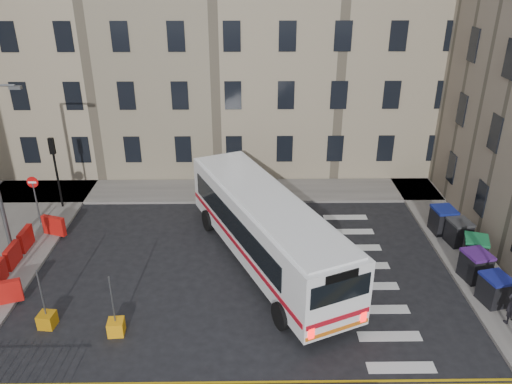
{
  "coord_description": "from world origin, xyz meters",
  "views": [
    {
      "loc": [
        -1.28,
        -19.13,
        13.03
      ],
      "look_at": [
        -0.99,
        2.19,
        3.0
      ],
      "focal_mm": 35.0,
      "sensor_mm": 36.0,
      "label": 1
    }
  ],
  "objects_px": {
    "wheelie_bin_a": "(494,289)",
    "wheelie_bin_d": "(458,232)",
    "bus": "(266,227)",
    "bollard_yellow": "(116,327)",
    "wheelie_bin_b": "(475,266)",
    "bollard_chevron": "(47,320)",
    "wheelie_bin_e": "(443,220)",
    "wheelie_bin_c": "(475,250)"
  },
  "relations": [
    {
      "from": "wheelie_bin_a",
      "to": "wheelie_bin_d",
      "type": "distance_m",
      "value": 4.71
    },
    {
      "from": "bus",
      "to": "wheelie_bin_a",
      "type": "height_order",
      "value": "bus"
    },
    {
      "from": "wheelie_bin_d",
      "to": "bus",
      "type": "bearing_deg",
      "value": 178.81
    },
    {
      "from": "wheelie_bin_a",
      "to": "bollard_yellow",
      "type": "xyz_separation_m",
      "value": [
        -15.08,
        -1.52,
        -0.48
      ]
    },
    {
      "from": "wheelie_bin_b",
      "to": "bollard_chevron",
      "type": "bearing_deg",
      "value": 175.67
    },
    {
      "from": "bus",
      "to": "wheelie_bin_e",
      "type": "distance_m",
      "value": 9.64
    },
    {
      "from": "wheelie_bin_d",
      "to": "wheelie_bin_e",
      "type": "bearing_deg",
      "value": 97.71
    },
    {
      "from": "wheelie_bin_a",
      "to": "wheelie_bin_e",
      "type": "height_order",
      "value": "wheelie_bin_e"
    },
    {
      "from": "wheelie_bin_c",
      "to": "bollard_yellow",
      "type": "bearing_deg",
      "value": -145.21
    },
    {
      "from": "bus",
      "to": "bollard_chevron",
      "type": "bearing_deg",
      "value": -176.76
    },
    {
      "from": "wheelie_bin_c",
      "to": "wheelie_bin_d",
      "type": "relative_size",
      "value": 1.13
    },
    {
      "from": "wheelie_bin_e",
      "to": "bus",
      "type": "bearing_deg",
      "value": -170.2
    },
    {
      "from": "wheelie_bin_b",
      "to": "wheelie_bin_a",
      "type": "bearing_deg",
      "value": -100.16
    },
    {
      "from": "wheelie_bin_d",
      "to": "wheelie_bin_e",
      "type": "relative_size",
      "value": 0.96
    },
    {
      "from": "wheelie_bin_b",
      "to": "bollard_yellow",
      "type": "height_order",
      "value": "wheelie_bin_b"
    },
    {
      "from": "wheelie_bin_d",
      "to": "wheelie_bin_c",
      "type": "bearing_deg",
      "value": -96.9
    },
    {
      "from": "bollard_yellow",
      "to": "wheelie_bin_c",
      "type": "bearing_deg",
      "value": 16.13
    },
    {
      "from": "wheelie_bin_a",
      "to": "bollard_yellow",
      "type": "height_order",
      "value": "wheelie_bin_a"
    },
    {
      "from": "wheelie_bin_a",
      "to": "bollard_yellow",
      "type": "distance_m",
      "value": 15.17
    },
    {
      "from": "bollard_yellow",
      "to": "bus",
      "type": "bearing_deg",
      "value": 39.5
    },
    {
      "from": "bollard_yellow",
      "to": "wheelie_bin_d",
      "type": "bearing_deg",
      "value": 21.99
    },
    {
      "from": "wheelie_bin_e",
      "to": "bollard_chevron",
      "type": "height_order",
      "value": "wheelie_bin_e"
    },
    {
      "from": "bus",
      "to": "wheelie_bin_c",
      "type": "bearing_deg",
      "value": -25.48
    },
    {
      "from": "wheelie_bin_b",
      "to": "bollard_yellow",
      "type": "distance_m",
      "value": 15.34
    },
    {
      "from": "wheelie_bin_c",
      "to": "bollard_yellow",
      "type": "xyz_separation_m",
      "value": [
        -15.49,
        -4.48,
        -0.5
      ]
    },
    {
      "from": "wheelie_bin_c",
      "to": "bollard_chevron",
      "type": "distance_m",
      "value": 18.71
    },
    {
      "from": "wheelie_bin_d",
      "to": "bollard_yellow",
      "type": "bearing_deg",
      "value": -167.62
    },
    {
      "from": "wheelie_bin_b",
      "to": "bollard_chevron",
      "type": "distance_m",
      "value": 17.99
    },
    {
      "from": "wheelie_bin_d",
      "to": "wheelie_bin_a",
      "type": "bearing_deg",
      "value": -103.55
    },
    {
      "from": "wheelie_bin_c",
      "to": "wheelie_bin_d",
      "type": "bearing_deg",
      "value": 111.36
    },
    {
      "from": "wheelie_bin_a",
      "to": "wheelie_bin_b",
      "type": "distance_m",
      "value": 1.7
    },
    {
      "from": "wheelie_bin_b",
      "to": "bollard_chevron",
      "type": "height_order",
      "value": "wheelie_bin_b"
    },
    {
      "from": "wheelie_bin_c",
      "to": "wheelie_bin_e",
      "type": "relative_size",
      "value": 1.08
    },
    {
      "from": "bollard_yellow",
      "to": "wheelie_bin_b",
      "type": "bearing_deg",
      "value": 12.12
    },
    {
      "from": "wheelie_bin_d",
      "to": "bollard_chevron",
      "type": "height_order",
      "value": "wheelie_bin_d"
    },
    {
      "from": "bus",
      "to": "wheelie_bin_c",
      "type": "relative_size",
      "value": 8.55
    },
    {
      "from": "wheelie_bin_a",
      "to": "wheelie_bin_e",
      "type": "bearing_deg",
      "value": 77.09
    },
    {
      "from": "bus",
      "to": "wheelie_bin_e",
      "type": "bearing_deg",
      "value": -7.84
    },
    {
      "from": "wheelie_bin_a",
      "to": "wheelie_bin_d",
      "type": "bearing_deg",
      "value": 72.73
    },
    {
      "from": "wheelie_bin_a",
      "to": "bollard_chevron",
      "type": "bearing_deg",
      "value": 170.1
    },
    {
      "from": "wheelie_bin_c",
      "to": "bollard_yellow",
      "type": "relative_size",
      "value": 2.4
    },
    {
      "from": "bus",
      "to": "bollard_chevron",
      "type": "height_order",
      "value": "bus"
    }
  ]
}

